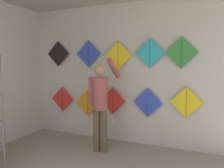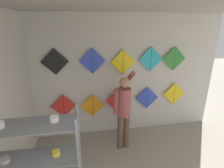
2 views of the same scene
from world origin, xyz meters
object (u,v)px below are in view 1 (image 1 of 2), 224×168
at_px(kite_1, 88,104).
at_px(kite_8, 150,53).
at_px(kite_0, 62,101).
at_px(kite_9, 181,53).
at_px(kite_3, 148,103).
at_px(kite_2, 113,103).
at_px(shopkeeper, 100,99).
at_px(kite_4, 186,102).
at_px(kite_6, 88,54).
at_px(kite_7, 118,56).
at_px(kite_5, 58,54).

relative_size(kite_1, kite_8, 1.24).
distance_m(kite_0, kite_9, 2.79).
bearing_deg(kite_3, kite_1, -179.97).
bearing_deg(kite_2, kite_9, 0.04).
height_order(shopkeeper, kite_9, kite_9).
bearing_deg(kite_4, kite_1, -179.98).
relative_size(shopkeeper, kite_6, 3.00).
bearing_deg(kite_1, kite_7, 0.05).
height_order(kite_0, kite_3, kite_3).
xyz_separation_m(kite_5, kite_9, (2.67, 0.00, -0.02)).
height_order(kite_8, kite_9, kite_8).
relative_size(kite_2, kite_3, 1.36).
bearing_deg(kite_6, kite_0, -179.92).
distance_m(shopkeeper, kite_7, 1.01).
height_order(kite_1, kite_9, kite_9).
relative_size(kite_1, kite_5, 1.24).
xyz_separation_m(kite_5, kite_7, (1.46, 0.00, -0.06)).
bearing_deg(kite_6, kite_8, 0.00).
bearing_deg(kite_0, kite_3, 0.03).
relative_size(kite_4, kite_9, 1.00).
bearing_deg(shopkeeper, kite_0, 149.04).
bearing_deg(kite_1, kite_6, 1.19).
bearing_deg(kite_1, shopkeeper, -44.60).
bearing_deg(kite_6, kite_1, -178.81).
bearing_deg(kite_7, kite_4, 0.00).
distance_m(shopkeeper, kite_8, 1.28).
xyz_separation_m(shopkeeper, kite_3, (0.73, 0.60, -0.11)).
relative_size(kite_4, kite_5, 1.00).
distance_m(kite_3, kite_4, 0.71).
relative_size(kite_7, kite_8, 1.00).
distance_m(kite_4, kite_8, 1.12).
bearing_deg(kite_7, kite_0, -179.96).
bearing_deg(kite_4, shopkeeper, -157.42).
height_order(kite_0, kite_1, kite_0).
distance_m(shopkeeper, kite_9, 1.68).
relative_size(kite_3, kite_9, 1.00).
height_order(shopkeeper, kite_7, kite_7).
bearing_deg(kite_9, kite_5, 180.00).
relative_size(kite_0, kite_5, 1.36).
height_order(kite_2, kite_6, kite_6).
relative_size(kite_0, kite_6, 1.36).
bearing_deg(kite_8, shopkeeper, -141.64).
distance_m(kite_3, kite_9, 1.12).
height_order(kite_0, kite_8, kite_8).
xyz_separation_m(kite_1, kite_7, (0.71, 0.00, 1.04)).
relative_size(kite_8, kite_9, 1.00).
distance_m(kite_3, kite_6, 1.61).
xyz_separation_m(kite_6, kite_7, (0.68, 0.00, -0.05)).
height_order(kite_1, kite_4, kite_4).
bearing_deg(kite_7, kite_8, 0.00).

